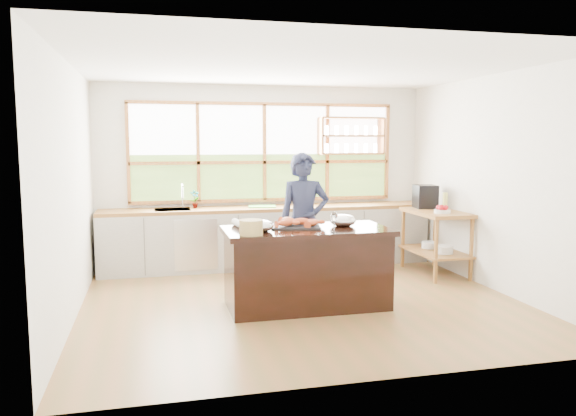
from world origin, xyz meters
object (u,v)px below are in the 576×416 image
object	(u,v)px
espresso_machine	(425,197)
wicker_basket	(251,227)
island	(307,267)
cook	(304,222)

from	to	relation	value
espresso_machine	wicker_basket	bearing A→B (deg)	-141.02
island	cook	world-z (taller)	cook
island	cook	bearing A→B (deg)	77.22
espresso_machine	cook	bearing A→B (deg)	-152.34
wicker_basket	cook	bearing A→B (deg)	49.88
wicker_basket	island	bearing A→B (deg)	23.06
island	cook	xyz separation A→B (m)	(0.16, 0.71, 0.41)
espresso_machine	wicker_basket	size ratio (longest dim) A/B	1.36
cook	espresso_machine	bearing A→B (deg)	25.57
island	wicker_basket	world-z (taller)	wicker_basket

